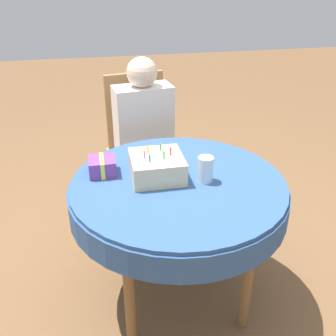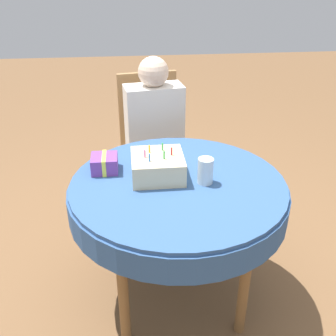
{
  "view_description": "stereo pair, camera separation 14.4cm",
  "coord_description": "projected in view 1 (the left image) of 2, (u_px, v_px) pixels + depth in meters",
  "views": [
    {
      "loc": [
        -0.36,
        -1.57,
        1.66
      ],
      "look_at": [
        -0.05,
        0.02,
        0.78
      ],
      "focal_mm": 42.0,
      "sensor_mm": 36.0,
      "label": 1
    },
    {
      "loc": [
        -0.22,
        -1.59,
        1.66
      ],
      "look_at": [
        -0.05,
        0.02,
        0.78
      ],
      "focal_mm": 42.0,
      "sensor_mm": 36.0,
      "label": 2
    }
  ],
  "objects": [
    {
      "name": "person",
      "position": [
        145.0,
        127.0,
        2.56
      ],
      "size": [
        0.39,
        0.32,
        1.13
      ],
      "rotation": [
        0.0,
        0.0,
        0.15
      ],
      "color": "beige",
      "rests_on": "ground_plane"
    },
    {
      "name": "drinking_glass",
      "position": [
        205.0,
        169.0,
        1.84
      ],
      "size": [
        0.07,
        0.07,
        0.12
      ],
      "color": "silver",
      "rests_on": "dining_table"
    },
    {
      "name": "ground_plane",
      "position": [
        177.0,
        291.0,
        2.21
      ],
      "size": [
        12.0,
        12.0,
        0.0
      ],
      "primitive_type": "plane",
      "color": "brown"
    },
    {
      "name": "dining_table",
      "position": [
        178.0,
        197.0,
        1.91
      ],
      "size": [
        1.05,
        1.05,
        0.72
      ],
      "color": "#335689",
      "rests_on": "ground_plane"
    },
    {
      "name": "birthday_cake",
      "position": [
        157.0,
        167.0,
        1.88
      ],
      "size": [
        0.25,
        0.25,
        0.15
      ],
      "color": "beige",
      "rests_on": "dining_table"
    },
    {
      "name": "chair",
      "position": [
        141.0,
        143.0,
        2.73
      ],
      "size": [
        0.51,
        0.51,
        0.98
      ],
      "rotation": [
        0.0,
        0.0,
        0.15
      ],
      "color": "#A37A4C",
      "rests_on": "ground_plane"
    },
    {
      "name": "gift_box",
      "position": [
        102.0,
        166.0,
        1.91
      ],
      "size": [
        0.13,
        0.13,
        0.09
      ],
      "color": "#753D99",
      "rests_on": "dining_table"
    }
  ]
}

